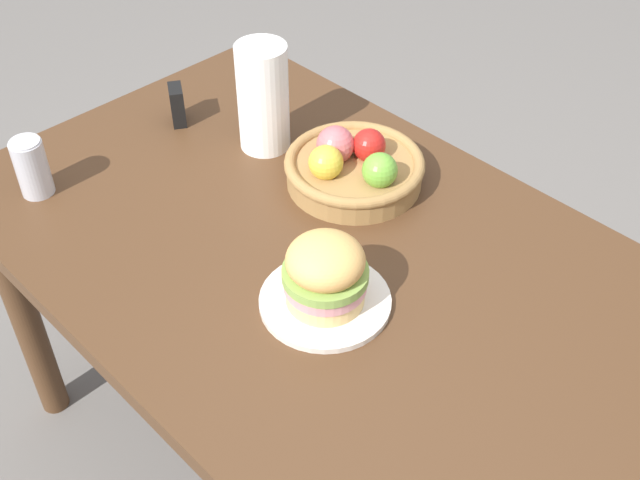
% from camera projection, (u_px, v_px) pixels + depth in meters
% --- Properties ---
extents(ground_plane, '(8.00, 8.00, 0.00)m').
position_uv_depth(ground_plane, '(313.00, 463.00, 2.02)').
color(ground_plane, slate).
extents(dining_table, '(1.40, 0.90, 0.75)m').
position_uv_depth(dining_table, '(312.00, 281.00, 1.59)').
color(dining_table, '#4C301C').
rests_on(dining_table, ground_plane).
extents(plate, '(0.23, 0.23, 0.01)m').
position_uv_depth(plate, '(325.00, 301.00, 1.40)').
color(plate, silver).
rests_on(plate, dining_table).
extents(sandwich, '(0.15, 0.15, 0.13)m').
position_uv_depth(sandwich, '(325.00, 272.00, 1.36)').
color(sandwich, '#E5BC75').
rests_on(sandwich, plate).
extents(soda_can, '(0.07, 0.07, 0.13)m').
position_uv_depth(soda_can, '(32.00, 167.00, 1.60)').
color(soda_can, silver).
rests_on(soda_can, dining_table).
extents(fruit_basket, '(0.29, 0.29, 0.12)m').
position_uv_depth(fruit_basket, '(353.00, 166.00, 1.64)').
color(fruit_basket, '#9E7542').
rests_on(fruit_basket, dining_table).
extents(paper_towel_roll, '(0.11, 0.11, 0.24)m').
position_uv_depth(paper_towel_roll, '(263.00, 98.00, 1.69)').
color(paper_towel_roll, white).
rests_on(paper_towel_roll, dining_table).
extents(napkin_holder, '(0.07, 0.06, 0.09)m').
position_uv_depth(napkin_holder, '(177.00, 105.00, 1.81)').
color(napkin_holder, black).
rests_on(napkin_holder, dining_table).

